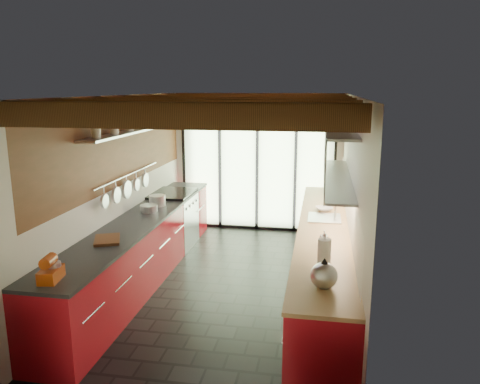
{
  "coord_description": "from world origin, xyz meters",
  "views": [
    {
      "loc": [
        1.21,
        -5.99,
        2.71
      ],
      "look_at": [
        0.08,
        0.4,
        1.25
      ],
      "focal_mm": 35.0,
      "sensor_mm": 36.0,
      "label": 1
    }
  ],
  "objects_px": {
    "kettle": "(324,274)",
    "paper_towel": "(324,254)",
    "stand_mixer": "(51,270)",
    "bowl": "(324,209)",
    "soap_bottle": "(324,238)"
  },
  "relations": [
    {
      "from": "soap_bottle",
      "to": "kettle",
      "type": "bearing_deg",
      "value": -90.0
    },
    {
      "from": "paper_towel",
      "to": "bowl",
      "type": "height_order",
      "value": "paper_towel"
    },
    {
      "from": "stand_mixer",
      "to": "bowl",
      "type": "height_order",
      "value": "stand_mixer"
    },
    {
      "from": "stand_mixer",
      "to": "bowl",
      "type": "relative_size",
      "value": 1.24
    },
    {
      "from": "paper_towel",
      "to": "kettle",
      "type": "bearing_deg",
      "value": -90.0
    },
    {
      "from": "stand_mixer",
      "to": "soap_bottle",
      "type": "height_order",
      "value": "stand_mixer"
    },
    {
      "from": "kettle",
      "to": "soap_bottle",
      "type": "height_order",
      "value": "kettle"
    },
    {
      "from": "soap_bottle",
      "to": "bowl",
      "type": "distance_m",
      "value": 1.58
    },
    {
      "from": "kettle",
      "to": "paper_towel",
      "type": "bearing_deg",
      "value": 90.0
    },
    {
      "from": "stand_mixer",
      "to": "soap_bottle",
      "type": "xyz_separation_m",
      "value": [
        2.54,
        1.45,
        -0.01
      ]
    },
    {
      "from": "kettle",
      "to": "stand_mixer",
      "type": "bearing_deg",
      "value": -173.51
    },
    {
      "from": "kettle",
      "to": "paper_towel",
      "type": "distance_m",
      "value": 0.47
    },
    {
      "from": "paper_towel",
      "to": "bowl",
      "type": "xyz_separation_m",
      "value": [
        0.0,
        2.27,
        -0.12
      ]
    },
    {
      "from": "stand_mixer",
      "to": "paper_towel",
      "type": "bearing_deg",
      "value": 16.7
    },
    {
      "from": "kettle",
      "to": "bowl",
      "type": "distance_m",
      "value": 2.74
    }
  ]
}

